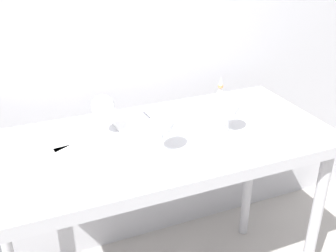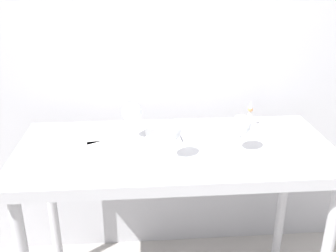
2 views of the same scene
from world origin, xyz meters
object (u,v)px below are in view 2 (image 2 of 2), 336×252
object	(u,v)px
tasting_sheet_lower	(91,134)
decanter_funnel	(250,118)
wine_glass_near_right	(241,126)
wine_glass_far_left	(132,114)
wine_glass_near_center	(171,131)
tasting_sheet_upper	(107,154)
open_notebook	(179,133)

from	to	relation	value
tasting_sheet_lower	decanter_funnel	world-z (taller)	decanter_funnel
wine_glass_near_right	decanter_funnel	xyz separation A→B (m)	(0.12, 0.27, -0.08)
wine_glass_far_left	wine_glass_near_center	distance (m)	0.27
wine_glass_near_right	tasting_sheet_upper	size ratio (longest dim) A/B	0.60
wine_glass_far_left	open_notebook	world-z (taller)	wine_glass_far_left
wine_glass_far_left	decanter_funnel	bearing A→B (deg)	10.48
wine_glass_far_left	wine_glass_near_right	world-z (taller)	wine_glass_far_left
open_notebook	decanter_funnel	world-z (taller)	decanter_funnel
wine_glass_far_left	tasting_sheet_lower	xyz separation A→B (m)	(-0.20, 0.07, -0.12)
tasting_sheet_upper	decanter_funnel	size ratio (longest dim) A/B	2.09
tasting_sheet_upper	wine_glass_far_left	bearing A→B (deg)	48.36
wine_glass_near_right	wine_glass_near_center	bearing A→B (deg)	-171.08
decanter_funnel	wine_glass_far_left	bearing A→B (deg)	-169.52
tasting_sheet_upper	decanter_funnel	xyz separation A→B (m)	(0.69, 0.26, 0.04)
wine_glass_far_left	open_notebook	xyz separation A→B (m)	(0.22, 0.04, -0.12)
wine_glass_near_center	wine_glass_far_left	bearing A→B (deg)	126.45
decanter_funnel	wine_glass_near_center	bearing A→B (deg)	-142.51
wine_glass_near_center	decanter_funnel	xyz separation A→B (m)	(0.42, 0.32, -0.08)
wine_glass_far_left	wine_glass_near_center	size ratio (longest dim) A/B	1.01
wine_glass_far_left	tasting_sheet_lower	size ratio (longest dim) A/B	0.81
wine_glass_far_left	tasting_sheet_upper	xyz separation A→B (m)	(-0.11, -0.16, -0.12)
wine_glass_near_right	open_notebook	distance (m)	0.34
tasting_sheet_lower	wine_glass_far_left	bearing A→B (deg)	-48.03
wine_glass_near_right	tasting_sheet_lower	distance (m)	0.71
open_notebook	tasting_sheet_upper	size ratio (longest dim) A/B	1.18
wine_glass_near_right	tasting_sheet_upper	world-z (taller)	wine_glass_near_right
tasting_sheet_upper	open_notebook	bearing A→B (deg)	24.18
decanter_funnel	wine_glass_near_right	bearing A→B (deg)	-113.64
open_notebook	tasting_sheet_lower	size ratio (longest dim) A/B	1.52
open_notebook	decanter_funnel	xyz separation A→B (m)	(0.36, 0.07, 0.04)
wine_glass_near_right	decanter_funnel	world-z (taller)	wine_glass_near_right
wine_glass_near_center	tasting_sheet_upper	bearing A→B (deg)	167.81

